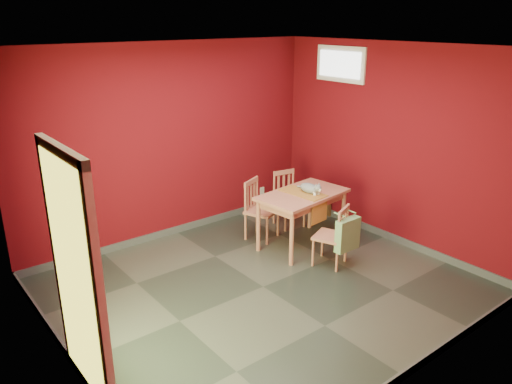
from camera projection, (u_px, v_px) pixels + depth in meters
ground at (263, 287)px, 5.84m from camera, size 4.50×4.50×0.00m
room_shell at (263, 283)px, 5.83m from camera, size 4.50×4.50×4.50m
doorway at (74, 272)px, 3.87m from camera, size 0.06×1.01×2.13m
window at (340, 64)px, 7.11m from camera, size 0.05×0.90×0.50m
outlet_plate at (262, 191)px, 8.15m from camera, size 0.08×0.02×0.12m
dining_table at (302, 200)px, 6.70m from camera, size 1.29×0.84×0.76m
table_runner at (308, 199)px, 6.61m from camera, size 0.38×0.68×0.33m
chair_far_left at (259, 209)px, 7.02m from camera, size 0.52×0.52×0.85m
chair_far_right at (288, 198)px, 7.47m from camera, size 0.45×0.45×0.83m
chair_near at (333, 235)px, 6.24m from camera, size 0.49×0.49×0.80m
tote_bag at (348, 234)px, 6.11m from camera, size 0.35×0.20×0.48m
cat at (309, 186)px, 6.65m from camera, size 0.27×0.39×0.18m
picture_frame at (320, 200)px, 7.97m from camera, size 0.16×0.43×0.43m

